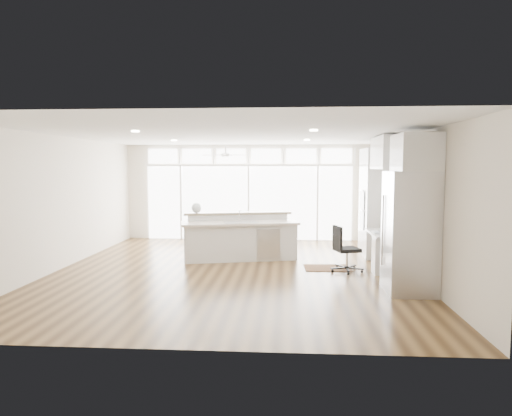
{
  "coord_description": "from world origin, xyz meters",
  "views": [
    {
      "loc": [
        1.09,
        -8.93,
        2.07
      ],
      "look_at": [
        0.44,
        0.6,
        1.21
      ],
      "focal_mm": 32.0,
      "sensor_mm": 36.0,
      "label": 1
    }
  ],
  "objects": [
    {
      "name": "refrigerator",
      "position": [
        3.11,
        -1.35,
        1.0
      ],
      "size": [
        0.76,
        0.9,
        2.0
      ],
      "primitive_type": "cube",
      "color": "silver",
      "rests_on": "floor"
    },
    {
      "name": "transom_row",
      "position": [
        0.0,
        3.94,
        2.38
      ],
      "size": [
        5.9,
        0.06,
        0.4
      ],
      "primitive_type": "cube",
      "color": "white",
      "rests_on": "wall_back"
    },
    {
      "name": "ceiling",
      "position": [
        0.0,
        0.0,
        2.7
      ],
      "size": [
        7.0,
        8.0,
        0.02
      ],
      "primitive_type": "cube",
      "color": "silver",
      "rests_on": "wall_back"
    },
    {
      "name": "keyboard",
      "position": [
        2.88,
        0.3,
        0.77
      ],
      "size": [
        0.13,
        0.32,
        0.02
      ],
      "primitive_type": "cube",
      "rotation": [
        0.0,
        0.0,
        0.02
      ],
      "color": "white",
      "rests_on": "desk_nook"
    },
    {
      "name": "potted_plant",
      "position": [
        3.17,
        1.8,
        2.61
      ],
      "size": [
        0.28,
        0.31,
        0.22
      ],
      "primitive_type": "imported",
      "rotation": [
        0.0,
        0.0,
        0.11
      ],
      "color": "#2E5D28",
      "rests_on": "oven_cabinet"
    },
    {
      "name": "ceiling_fan",
      "position": [
        -0.5,
        2.8,
        2.48
      ],
      "size": [
        1.16,
        1.16,
        0.32
      ],
      "primitive_type": "cube",
      "color": "white",
      "rests_on": "ceiling"
    },
    {
      "name": "wall_right",
      "position": [
        3.5,
        0.0,
        1.35
      ],
      "size": [
        0.04,
        8.0,
        2.7
      ],
      "primitive_type": "cube",
      "color": "beige",
      "rests_on": "floor"
    },
    {
      "name": "wall_front",
      "position": [
        0.0,
        -4.0,
        1.35
      ],
      "size": [
        7.0,
        0.04,
        2.7
      ],
      "primitive_type": "cube",
      "color": "beige",
      "rests_on": "floor"
    },
    {
      "name": "desk_nook",
      "position": [
        3.13,
        0.3,
        0.38
      ],
      "size": [
        0.72,
        1.3,
        0.76
      ],
      "primitive_type": "cube",
      "color": "silver",
      "rests_on": "floor"
    },
    {
      "name": "desk_window",
      "position": [
        3.46,
        0.3,
        1.55
      ],
      "size": [
        0.04,
        0.85,
        0.85
      ],
      "primitive_type": "cube",
      "color": "white",
      "rests_on": "wall_right"
    },
    {
      "name": "wall_back",
      "position": [
        0.0,
        4.0,
        1.35
      ],
      "size": [
        7.0,
        0.04,
        2.7
      ],
      "primitive_type": "cube",
      "color": "beige",
      "rests_on": "floor"
    },
    {
      "name": "floor",
      "position": [
        0.0,
        0.0,
        -0.01
      ],
      "size": [
        7.0,
        8.0,
        0.02
      ],
      "primitive_type": "cube",
      "color": "#3D2712",
      "rests_on": "ground"
    },
    {
      "name": "monitor",
      "position": [
        3.05,
        0.3,
        0.97
      ],
      "size": [
        0.1,
        0.51,
        0.43
      ],
      "primitive_type": "cube",
      "rotation": [
        0.0,
        0.0,
        -0.03
      ],
      "color": "black",
      "rests_on": "desk_nook"
    },
    {
      "name": "fridge_cabinet",
      "position": [
        3.17,
        -1.35,
        2.3
      ],
      "size": [
        0.64,
        0.9,
        0.6
      ],
      "primitive_type": "cube",
      "color": "silver",
      "rests_on": "wall_right"
    },
    {
      "name": "office_chair",
      "position": [
        2.28,
        0.07,
        0.45
      ],
      "size": [
        0.57,
        0.55,
        0.91
      ],
      "primitive_type": "cube",
      "rotation": [
        0.0,
        0.0,
        0.28
      ],
      "color": "black",
      "rests_on": "floor"
    },
    {
      "name": "upper_cabinets",
      "position": [
        3.17,
        0.3,
        2.35
      ],
      "size": [
        0.64,
        1.3,
        0.64
      ],
      "primitive_type": "cube",
      "color": "silver",
      "rests_on": "wall_right"
    },
    {
      "name": "oven_cabinet",
      "position": [
        3.17,
        1.8,
        1.25
      ],
      "size": [
        0.64,
        1.2,
        2.5
      ],
      "primitive_type": "cube",
      "color": "silver",
      "rests_on": "floor"
    },
    {
      "name": "fishbowl",
      "position": [
        -0.97,
        1.29,
        1.14
      ],
      "size": [
        0.25,
        0.25,
        0.23
      ],
      "primitive_type": "sphere",
      "rotation": [
        0.0,
        0.0,
        0.07
      ],
      "color": "silver",
      "rests_on": "kitchen_island"
    },
    {
      "name": "rug",
      "position": [
        1.92,
        0.34,
        0.01
      ],
      "size": [
        0.97,
        0.72,
        0.01
      ],
      "primitive_type": "cube",
      "rotation": [
        0.0,
        0.0,
        0.05
      ],
      "color": "#3C2213",
      "rests_on": "floor"
    },
    {
      "name": "glass_wall",
      "position": [
        0.0,
        3.94,
        1.05
      ],
      "size": [
        5.8,
        0.06,
        2.08
      ],
      "primitive_type": "cube",
      "color": "white",
      "rests_on": "wall_back"
    },
    {
      "name": "wall_left",
      "position": [
        -3.5,
        0.0,
        1.35
      ],
      "size": [
        0.04,
        8.0,
        2.7
      ],
      "primitive_type": "cube",
      "color": "beige",
      "rests_on": "floor"
    },
    {
      "name": "recessed_lights",
      "position": [
        0.0,
        0.2,
        2.68
      ],
      "size": [
        3.4,
        3.0,
        0.02
      ],
      "primitive_type": "cube",
      "color": "white",
      "rests_on": "ceiling"
    },
    {
      "name": "framed_photos",
      "position": [
        3.46,
        0.92,
        1.4
      ],
      "size": [
        0.06,
        0.22,
        0.8
      ],
      "primitive_type": "cube",
      "color": "black",
      "rests_on": "wall_right"
    },
    {
      "name": "kitchen_island",
      "position": [
        0.05,
        1.12,
        0.51
      ],
      "size": [
        2.74,
        1.54,
        1.03
      ],
      "primitive_type": "cube",
      "rotation": [
        0.0,
        0.0,
        0.23
      ],
      "color": "silver",
      "rests_on": "floor"
    }
  ]
}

